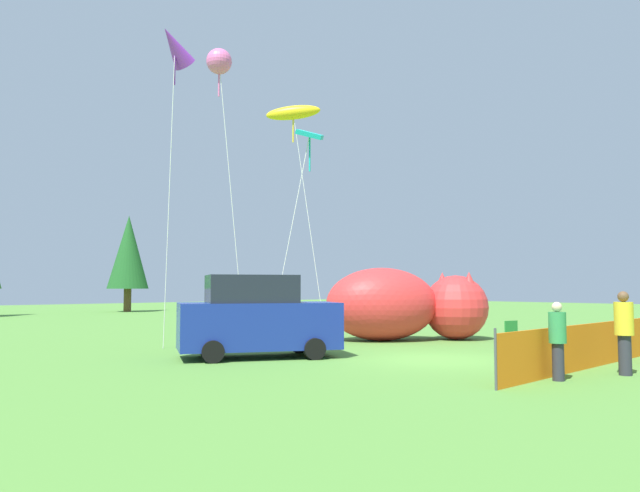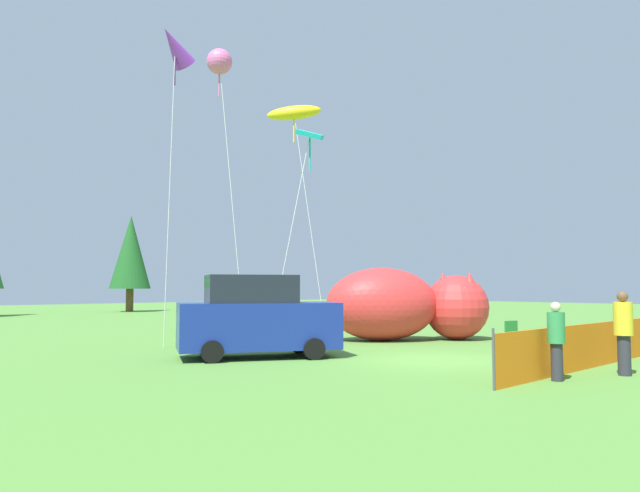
% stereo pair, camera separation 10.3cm
% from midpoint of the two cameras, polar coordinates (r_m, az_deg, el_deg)
% --- Properties ---
extents(ground_plane, '(120.00, 120.00, 0.00)m').
position_cam_midpoint_polar(ground_plane, '(17.13, 10.17, -10.20)').
color(ground_plane, '#548C38').
extents(parked_car, '(4.69, 3.56, 2.26)m').
position_cam_midpoint_polar(parked_car, '(17.33, -5.94, -6.55)').
color(parked_car, navy).
rests_on(parked_car, ground).
extents(folding_chair, '(0.65, 0.65, 0.95)m').
position_cam_midpoint_polar(folding_chair, '(19.18, 17.27, -7.77)').
color(folding_chair, '#267F33').
rests_on(folding_chair, ground).
extents(inflatable_cat, '(6.00, 4.90, 2.63)m').
position_cam_midpoint_polar(inflatable_cat, '(22.94, 7.51, -5.53)').
color(inflatable_cat, red).
rests_on(inflatable_cat, ground).
extents(safety_fence, '(8.89, 0.50, 1.16)m').
position_cam_midpoint_polar(safety_fence, '(16.34, 23.15, -8.41)').
color(safety_fence, orange).
rests_on(safety_fence, ground).
extents(spectator_in_white_shirt, '(0.35, 0.35, 1.63)m').
position_cam_midpoint_polar(spectator_in_white_shirt, '(13.95, 20.70, -7.84)').
color(spectator_in_white_shirt, '#2D2D38').
rests_on(spectator_in_white_shirt, ground).
extents(spectator_in_red_shirt, '(0.40, 0.40, 1.84)m').
position_cam_midpoint_polar(spectator_in_red_shirt, '(15.37, 25.88, -6.87)').
color(spectator_in_red_shirt, '#2D2D38').
rests_on(spectator_in_red_shirt, ground).
extents(kite_yellow_hero, '(2.08, 3.11, 9.89)m').
position_cam_midpoint_polar(kite_yellow_hero, '(27.61, -2.57, 12.01)').
color(kite_yellow_hero, silver).
rests_on(kite_yellow_hero, ground).
extents(kite_teal_diamond, '(2.32, 1.25, 7.56)m').
position_cam_midpoint_polar(kite_teal_diamond, '(22.06, -1.14, 9.83)').
color(kite_teal_diamond, silver).
rests_on(kite_teal_diamond, ground).
extents(kite_purple_delta, '(1.64, 1.13, 10.69)m').
position_cam_midpoint_polar(kite_purple_delta, '(22.39, -13.26, 17.22)').
color(kite_purple_delta, silver).
rests_on(kite_purple_delta, ground).
extents(kite_pink_octopus, '(0.93, 1.62, 10.61)m').
position_cam_midpoint_polar(kite_pink_octopus, '(23.94, -9.33, 16.23)').
color(kite_pink_octopus, silver).
rests_on(kite_pink_octopus, ground).
extents(horizon_tree_east, '(3.15, 3.15, 7.53)m').
position_cam_midpoint_polar(horizon_tree_east, '(50.98, -17.17, -0.57)').
color(horizon_tree_east, brown).
rests_on(horizon_tree_east, ground).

